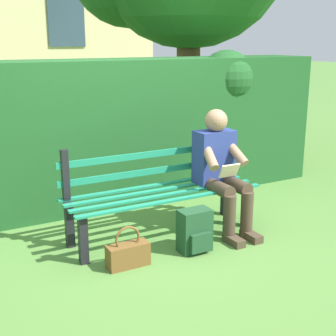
# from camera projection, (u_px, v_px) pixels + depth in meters

# --- Properties ---
(ground) EXTENTS (60.00, 60.00, 0.00)m
(ground) POSITION_uv_depth(u_px,v_px,m) (163.00, 236.00, 4.50)
(ground) COLOR #517F38
(park_bench) EXTENTS (1.86, 0.53, 0.89)m
(park_bench) POSITION_uv_depth(u_px,v_px,m) (159.00, 191.00, 4.44)
(park_bench) COLOR black
(park_bench) RESTS_ON ground
(person_seated) EXTENTS (0.44, 0.73, 1.17)m
(person_seated) POSITION_uv_depth(u_px,v_px,m) (221.00, 168.00, 4.51)
(person_seated) COLOR navy
(person_seated) RESTS_ON ground
(hedge_backdrop) EXTENTS (5.66, 0.81, 1.70)m
(hedge_backdrop) POSITION_uv_depth(u_px,v_px,m) (96.00, 130.00, 5.21)
(hedge_backdrop) COLOR #1E5123
(hedge_backdrop) RESTS_ON ground
(backpack) EXTENTS (0.28, 0.24, 0.38)m
(backpack) POSITION_uv_depth(u_px,v_px,m) (195.00, 231.00, 4.13)
(backpack) COLOR #1E4728
(backpack) RESTS_ON ground
(handbag) EXTENTS (0.35, 0.14, 0.35)m
(handbag) POSITION_uv_depth(u_px,v_px,m) (128.00, 254.00, 3.86)
(handbag) COLOR brown
(handbag) RESTS_ON ground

